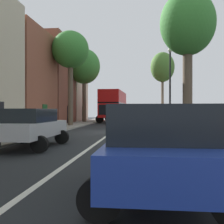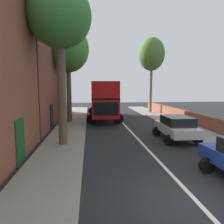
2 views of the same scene
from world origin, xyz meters
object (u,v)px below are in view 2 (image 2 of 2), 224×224
double_decker_bus (103,98)px  parked_car_white_right_3 (176,126)px  street_tree_left_2 (68,50)px  street_tree_left_0 (60,18)px  street_tree_right_5 (152,55)px

double_decker_bus → parked_car_white_right_3: (4.20, -9.86, -1.43)m
double_decker_bus → street_tree_left_2: size_ratio=1.08×
street_tree_left_0 → street_tree_right_5: (9.93, 14.83, 0.44)m
parked_car_white_right_3 → street_tree_right_5: street_tree_right_5 is taller
double_decker_bus → street_tree_right_5: street_tree_right_5 is taller
street_tree_left_0 → street_tree_left_2: 8.34m
parked_car_white_right_3 → street_tree_left_2: street_tree_left_2 is taller
double_decker_bus → street_tree_right_5: (6.75, 4.43, 5.49)m
parked_car_white_right_3 → double_decker_bus: bearing=113.1°
street_tree_left_0 → street_tree_left_2: bearing=92.7°
street_tree_right_5 → double_decker_bus: bearing=-146.7°
double_decker_bus → street_tree_left_2: street_tree_left_2 is taller
parked_car_white_right_3 → street_tree_left_0: (-7.38, -0.53, 6.48)m
double_decker_bus → parked_car_white_right_3: size_ratio=2.45×
double_decker_bus → street_tree_right_5: size_ratio=1.01×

